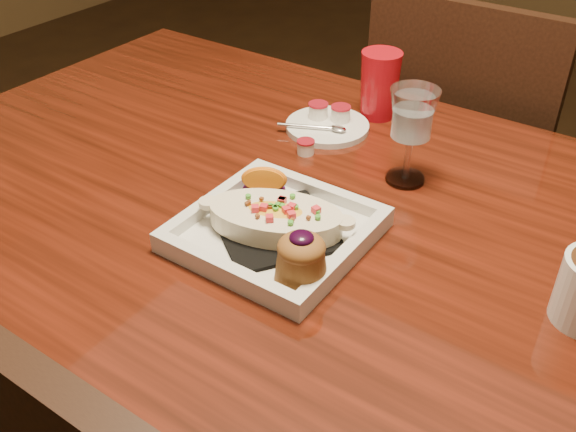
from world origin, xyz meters
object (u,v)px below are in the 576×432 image
Objects in this scene: table at (319,263)px; chair_far at (461,170)px; saucer at (326,123)px; red_tumbler at (380,85)px; plate at (279,228)px; goblet at (412,119)px.

chair_far is (-0.00, 0.63, -0.15)m from table.
table is 0.29m from saucer.
saucer is 1.22× the size of red_tumbler.
chair_far is 3.85× the size of plate.
goblet reaches higher than red_tumbler.
goblet reaches higher than table.
saucer is at bearing -117.42° from red_tumbler.
red_tumbler is (-0.08, 0.33, 0.16)m from table.
chair_far is at bearing 71.46° from saucer.
saucer is (-0.13, 0.33, -0.02)m from plate.
chair_far is at bearing 90.00° from table.
red_tumbler reaches higher than saucer.
table is 6.21× the size of plate.
goblet is (0.07, 0.25, 0.08)m from plate.
red_tumbler reaches higher than plate.
chair_far is 7.54× the size of red_tumbler.
plate is 1.96× the size of red_tumbler.
chair_far is at bearing 97.30° from goblet.
saucer is at bearing 111.03° from plate.
plate is at bearing -105.86° from goblet.
plate reaches higher than saucer.
red_tumbler is (-0.14, 0.18, -0.05)m from goblet.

